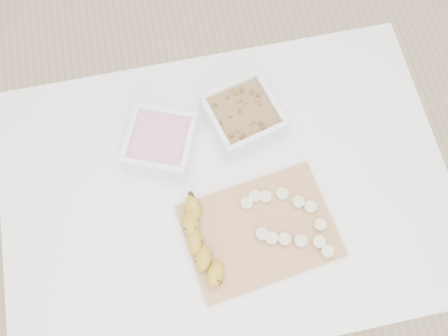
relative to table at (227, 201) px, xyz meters
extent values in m
plane|color=#C6AD89|center=(0.00, 0.00, -0.65)|extent=(3.50, 3.50, 0.00)
cube|color=white|center=(0.00, 0.00, 0.08)|extent=(1.00, 0.70, 0.04)
cylinder|color=white|center=(0.44, -0.29, -0.30)|extent=(0.05, 0.05, 0.71)
cylinder|color=white|center=(-0.44, 0.29, -0.30)|extent=(0.05, 0.05, 0.71)
cylinder|color=white|center=(0.44, 0.29, -0.30)|extent=(0.05, 0.05, 0.71)
cube|color=white|center=(-0.13, 0.13, 0.13)|extent=(0.19, 0.19, 0.07)
cube|color=pink|center=(-0.13, 0.13, 0.13)|extent=(0.16, 0.16, 0.04)
cube|color=white|center=(0.07, 0.15, 0.13)|extent=(0.19, 0.19, 0.07)
cube|color=brown|center=(0.07, 0.15, 0.13)|extent=(0.16, 0.16, 0.04)
cube|color=tan|center=(0.05, -0.11, 0.10)|extent=(0.34, 0.27, 0.01)
cylinder|color=beige|center=(0.03, -0.05, 0.12)|extent=(0.03, 0.03, 0.01)
cylinder|color=beige|center=(0.06, -0.03, 0.12)|extent=(0.03, 0.03, 0.01)
cylinder|color=beige|center=(0.08, -0.04, 0.12)|extent=(0.03, 0.03, 0.01)
cylinder|color=beige|center=(0.11, -0.04, 0.12)|extent=(0.03, 0.03, 0.01)
cylinder|color=beige|center=(0.14, -0.07, 0.12)|extent=(0.03, 0.03, 0.01)
cylinder|color=beige|center=(0.17, -0.08, 0.12)|extent=(0.03, 0.03, 0.01)
cylinder|color=beige|center=(0.18, -0.13, 0.12)|extent=(0.03, 0.03, 0.01)
cylinder|color=beige|center=(0.05, -0.12, 0.12)|extent=(0.03, 0.03, 0.01)
cylinder|color=beige|center=(0.07, -0.13, 0.12)|extent=(0.03, 0.03, 0.01)
cylinder|color=beige|center=(0.10, -0.14, 0.12)|extent=(0.03, 0.03, 0.01)
cylinder|color=beige|center=(0.13, -0.15, 0.12)|extent=(0.03, 0.03, 0.01)
cylinder|color=beige|center=(0.17, -0.16, 0.12)|extent=(0.03, 0.03, 0.01)
cylinder|color=beige|center=(0.18, -0.18, 0.12)|extent=(0.03, 0.03, 0.01)
camera|label=1|loc=(-0.07, -0.33, 1.16)|focal=40.00mm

